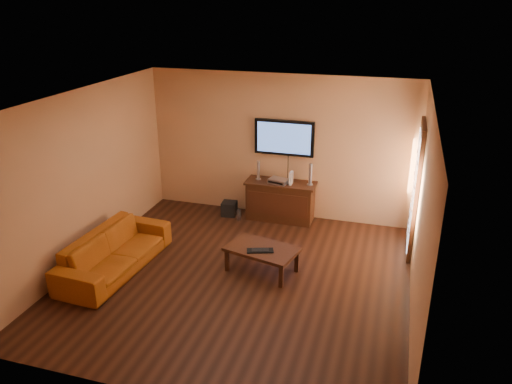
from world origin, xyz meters
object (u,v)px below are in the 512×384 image
at_px(bottle, 239,215).
at_px(subwoofer, 229,209).
at_px(speaker_left, 258,171).
at_px(av_receiver, 279,181).
at_px(media_console, 280,201).
at_px(television, 284,138).
at_px(speaker_right, 310,175).
at_px(sofa, 114,245).
at_px(coffee_table, 262,251).
at_px(keyboard, 260,251).
at_px(game_console, 291,178).

bearing_deg(bottle, subwoofer, 146.89).
distance_m(speaker_left, av_receiver, 0.44).
height_order(media_console, television, television).
relative_size(media_console, speaker_right, 3.25).
height_order(media_console, bottle, media_console).
height_order(sofa, speaker_left, speaker_left).
bearing_deg(av_receiver, speaker_left, -175.65).
bearing_deg(coffee_table, bottle, 119.14).
relative_size(subwoofer, keyboard, 0.63).
bearing_deg(television, coffee_table, -84.84).
relative_size(media_console, speaker_left, 3.59).
bearing_deg(media_console, television, 90.00).
bearing_deg(media_console, bottle, -160.23).
height_order(av_receiver, game_console, game_console).
bearing_deg(keyboard, media_console, 95.50).
height_order(speaker_left, speaker_right, speaker_right).
xyz_separation_m(speaker_left, game_console, (0.64, -0.06, -0.05)).
bearing_deg(television, bottle, -147.32).
xyz_separation_m(coffee_table, speaker_right, (0.35, 1.96, 0.58)).
bearing_deg(speaker_right, television, 161.54).
distance_m(speaker_right, game_console, 0.35).
bearing_deg(speaker_left, bottle, -135.08).
xyz_separation_m(television, bottle, (-0.74, -0.47, -1.44)).
xyz_separation_m(coffee_table, av_receiver, (-0.22, 1.90, 0.44)).
bearing_deg(coffee_table, speaker_right, 79.86).
distance_m(subwoofer, keyboard, 2.29).
xyz_separation_m(sofa, speaker_right, (2.55, 2.55, 0.52)).
xyz_separation_m(sofa, game_console, (2.20, 2.49, 0.46)).
distance_m(television, subwoofer, 1.75).
distance_m(television, game_console, 0.75).
relative_size(media_console, av_receiver, 3.74).
xyz_separation_m(sofa, bottle, (1.26, 2.26, -0.30)).
bearing_deg(keyboard, av_receiver, 96.43).
distance_m(av_receiver, game_console, 0.24).
bearing_deg(speaker_left, media_console, -4.14).
height_order(av_receiver, keyboard, av_receiver).
relative_size(television, av_receiver, 3.18).
bearing_deg(game_console, media_console, 172.64).
relative_size(game_console, bottle, 1.02).
bearing_deg(av_receiver, coffee_table, -69.15).
xyz_separation_m(media_console, keyboard, (0.20, -2.05, 0.03)).
bearing_deg(speaker_left, television, 21.85).
xyz_separation_m(media_console, coffee_table, (0.19, -1.94, -0.03)).
relative_size(television, keyboard, 2.60).
height_order(speaker_left, keyboard, speaker_left).
xyz_separation_m(coffee_table, speaker_left, (-0.63, 1.97, 0.56)).
bearing_deg(sofa, av_receiver, -35.13).
bearing_deg(speaker_left, game_console, -5.32).
relative_size(media_console, bottle, 5.74).
height_order(speaker_left, bottle, speaker_left).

